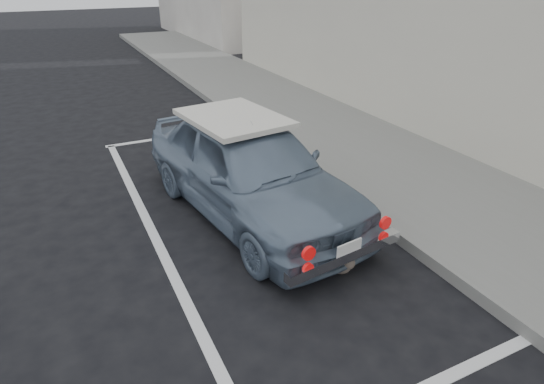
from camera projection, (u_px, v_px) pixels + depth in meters
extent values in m
plane|color=black|center=(334.00, 369.00, 3.93)|extent=(80.00, 80.00, 0.00)
cube|color=slate|center=(442.00, 195.00, 6.77)|extent=(2.80, 40.00, 0.15)
cube|color=black|center=(433.00, 71.00, 8.36)|extent=(0.10, 16.00, 2.40)
cube|color=silver|center=(181.00, 135.00, 9.35)|extent=(3.00, 0.12, 0.01)
cube|color=silver|center=(152.00, 230.00, 5.99)|extent=(0.12, 7.00, 0.01)
imported|color=slate|center=(250.00, 168.00, 6.13)|extent=(2.13, 4.17, 1.36)
cube|color=silver|center=(233.00, 117.00, 6.16)|extent=(1.32, 1.66, 0.07)
cube|color=silver|center=(346.00, 255.00, 4.82)|extent=(1.53, 0.32, 0.12)
cube|color=white|center=(349.00, 249.00, 4.74)|extent=(0.33, 0.06, 0.17)
cylinder|color=red|center=(309.00, 253.00, 4.43)|extent=(0.15, 0.06, 0.15)
cylinder|color=red|center=(385.00, 223.00, 4.95)|extent=(0.15, 0.06, 0.15)
cylinder|color=red|center=(308.00, 268.00, 4.51)|extent=(0.12, 0.06, 0.12)
cylinder|color=red|center=(384.00, 237.00, 5.03)|extent=(0.12, 0.06, 0.12)
ellipsoid|color=#77695B|center=(336.00, 261.00, 5.15)|extent=(0.34, 0.44, 0.23)
sphere|color=#77695B|center=(349.00, 262.00, 5.01)|extent=(0.15, 0.15, 0.15)
cone|color=#77695B|center=(347.00, 258.00, 4.95)|extent=(0.05, 0.05, 0.06)
cone|color=#77695B|center=(351.00, 255.00, 5.00)|extent=(0.05, 0.05, 0.06)
cylinder|color=#77695B|center=(327.00, 258.00, 5.35)|extent=(0.18, 0.22, 0.03)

